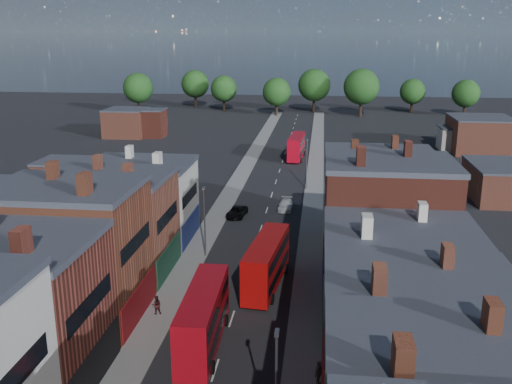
% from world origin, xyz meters
% --- Properties ---
extents(pavement_west, '(3.00, 200.00, 0.12)m').
position_xyz_m(pavement_west, '(-6.50, 50.00, 0.06)').
color(pavement_west, gray).
rests_on(pavement_west, ground).
extents(pavement_east, '(3.00, 200.00, 0.12)m').
position_xyz_m(pavement_east, '(6.50, 50.00, 0.06)').
color(pavement_east, gray).
rests_on(pavement_east, ground).
extents(terrace_east, '(12.00, 80.00, 12.24)m').
position_xyz_m(terrace_east, '(14.00, 0.00, 6.12)').
color(terrace_east, maroon).
rests_on(terrace_east, ground).
extents(lamp_post_1, '(0.25, 0.70, 8.12)m').
position_xyz_m(lamp_post_1, '(5.20, 0.00, 4.70)').
color(lamp_post_1, slate).
rests_on(lamp_post_1, ground).
extents(lamp_post_2, '(0.25, 0.70, 8.12)m').
position_xyz_m(lamp_post_2, '(-5.20, 30.00, 4.70)').
color(lamp_post_2, slate).
rests_on(lamp_post_2, ground).
extents(lamp_post_3, '(0.25, 0.70, 8.12)m').
position_xyz_m(lamp_post_3, '(5.20, 60.00, 4.70)').
color(lamp_post_3, slate).
rests_on(lamp_post_3, ground).
extents(bus_0, '(3.07, 11.29, 4.85)m').
position_xyz_m(bus_0, '(-1.50, 11.13, 2.62)').
color(bus_0, '#AC0914').
rests_on(bus_0, ground).
extents(bus_1, '(3.78, 11.41, 4.84)m').
position_xyz_m(bus_1, '(2.40, 22.94, 2.61)').
color(bus_1, '#AE0A09').
rests_on(bus_1, ground).
extents(bus_2, '(3.24, 11.00, 4.70)m').
position_xyz_m(bus_2, '(2.54, 82.50, 2.53)').
color(bus_2, '#AB0717').
rests_on(bus_2, ground).
extents(car_2, '(2.72, 5.02, 1.34)m').
position_xyz_m(car_2, '(-3.80, 44.69, 0.67)').
color(car_2, black).
rests_on(car_2, ground).
extents(car_3, '(2.04, 4.70, 1.35)m').
position_xyz_m(car_3, '(2.62, 48.67, 0.67)').
color(car_3, white).
rests_on(car_3, ground).
extents(ped_1, '(0.95, 0.69, 1.75)m').
position_xyz_m(ped_1, '(-6.80, 15.96, 0.99)').
color(ped_1, '#3E1919').
rests_on(ped_1, pavement_west).
extents(ped_3, '(0.94, 1.26, 1.95)m').
position_xyz_m(ped_3, '(7.70, 6.84, 1.10)').
color(ped_3, '#5A564D').
rests_on(ped_3, pavement_east).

